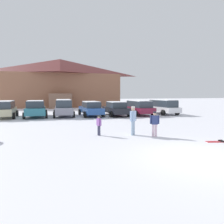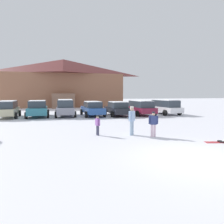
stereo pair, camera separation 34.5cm
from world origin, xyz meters
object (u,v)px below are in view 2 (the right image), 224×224
at_px(parked_white_suv, 165,106).
at_px(skier_teen_in_navy_coat, 153,123).
at_px(parked_beige_suv, 7,109).
at_px(pair_of_skis, 220,142).
at_px(parked_black_sedan, 117,108).
at_px(skier_child_in_purple_jacket, 98,124).
at_px(parked_teal_hatchback, 38,109).
at_px(ski_lodge, 64,83).
at_px(skier_adult_in_blue_parka, 132,119).
at_px(parked_blue_hatchback, 92,108).
at_px(parked_grey_wagon, 65,107).
at_px(parked_maroon_van, 141,107).

xyz_separation_m(parked_white_suv, skier_teen_in_navy_coat, (-6.51, -10.96, -0.11)).
xyz_separation_m(parked_beige_suv, pair_of_skis, (13.02, -13.32, -0.89)).
relative_size(parked_black_sedan, skier_teen_in_navy_coat, 3.44).
relative_size(skier_child_in_purple_jacket, skier_teen_in_navy_coat, 0.83).
height_order(parked_teal_hatchback, parked_black_sedan, parked_teal_hatchback).
relative_size(parked_beige_suv, parked_black_sedan, 0.89).
xyz_separation_m(ski_lodge, skier_teen_in_navy_coat, (4.99, -28.48, -3.62)).
xyz_separation_m(parked_black_sedan, parked_white_suv, (5.77, 0.19, 0.12)).
bearing_deg(skier_teen_in_navy_coat, parked_white_suv, 59.31).
bearing_deg(skier_adult_in_blue_parka, parked_black_sedan, 80.10).
distance_m(skier_adult_in_blue_parka, pair_of_skis, 4.63).
bearing_deg(parked_blue_hatchback, skier_child_in_purple_jacket, -95.82).
relative_size(parked_grey_wagon, parked_blue_hatchback, 0.85).
xyz_separation_m(parked_teal_hatchback, parked_grey_wagon, (2.75, -0.08, 0.10)).
distance_m(ski_lodge, parked_teal_hatchback, 17.63).
relative_size(parked_teal_hatchback, skier_adult_in_blue_parka, 2.70).
bearing_deg(parked_beige_suv, pair_of_skis, -45.67).
distance_m(parked_blue_hatchback, pair_of_skis, 13.92).
bearing_deg(parked_beige_suv, skier_adult_in_blue_parka, -48.76).
height_order(skier_adult_in_blue_parka, pair_of_skis, skier_adult_in_blue_parka).
bearing_deg(pair_of_skis, parked_grey_wagon, 119.18).
bearing_deg(skier_adult_in_blue_parka, skier_teen_in_navy_coat, -34.26).
bearing_deg(parked_blue_hatchback, parked_grey_wagon, 176.74).
bearing_deg(pair_of_skis, parked_white_suv, 73.38).
height_order(ski_lodge, pair_of_skis, ski_lodge).
bearing_deg(pair_of_skis, ski_lodge, 104.08).
distance_m(ski_lodge, skier_teen_in_navy_coat, 29.14).
bearing_deg(ski_lodge, parked_black_sedan, -72.09).
bearing_deg(skier_adult_in_blue_parka, parked_grey_wagon, 109.44).
height_order(parked_grey_wagon, parked_blue_hatchback, parked_grey_wagon).
distance_m(parked_maroon_van, skier_adult_in_blue_parka, 11.12).
bearing_deg(parked_maroon_van, pair_of_skis, -93.68).
xyz_separation_m(parked_white_suv, skier_child_in_purple_jacket, (-9.46, -9.90, -0.25)).
distance_m(parked_teal_hatchback, skier_child_in_purple_jacket, 11.30).
xyz_separation_m(parked_teal_hatchback, parked_maroon_van, (11.00, -0.53, 0.03)).
relative_size(skier_child_in_purple_jacket, pair_of_skis, 0.79).
relative_size(parked_blue_hatchback, skier_teen_in_navy_coat, 3.50).
distance_m(ski_lodge, parked_black_sedan, 18.96).
xyz_separation_m(parked_maroon_van, skier_adult_in_blue_parka, (-4.49, -10.17, 0.06)).
height_order(parked_teal_hatchback, skier_child_in_purple_jacket, parked_teal_hatchback).
distance_m(parked_blue_hatchback, skier_child_in_purple_jacket, 10.15).
xyz_separation_m(parked_beige_suv, parked_teal_hatchback, (2.84, 0.04, -0.05)).
xyz_separation_m(parked_black_sedan, skier_adult_in_blue_parka, (-1.76, -10.07, 0.15)).
bearing_deg(ski_lodge, parked_beige_suv, -107.46).
distance_m(ski_lodge, skier_adult_in_blue_parka, 28.28).
height_order(parked_white_suv, pair_of_skis, parked_white_suv).
bearing_deg(parked_black_sedan, ski_lodge, 107.91).
distance_m(parked_beige_suv, parked_grey_wagon, 5.60).
bearing_deg(pair_of_skis, parked_black_sedan, 98.53).
bearing_deg(skier_child_in_purple_jacket, skier_adult_in_blue_parka, -10.58).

